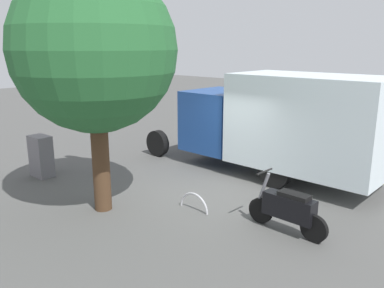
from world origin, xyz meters
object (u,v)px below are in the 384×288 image
(box_truck_near, at_px, (279,121))
(street_tree, at_px, (94,51))
(utility_cabinet, at_px, (41,156))
(motorcycle, at_px, (288,209))
(bike_rack_hoop, at_px, (194,210))
(stop_sign, at_px, (93,102))

(box_truck_near, height_order, street_tree, street_tree)
(street_tree, bearing_deg, utility_cabinet, -4.00)
(box_truck_near, xyz_separation_m, motorcycle, (-2.08, 3.12, -1.12))
(utility_cabinet, height_order, bike_rack_hoop, utility_cabinet)
(street_tree, xyz_separation_m, bike_rack_hoop, (-1.62, -1.39, -3.65))
(stop_sign, relative_size, street_tree, 0.60)
(motorcycle, relative_size, street_tree, 0.33)
(street_tree, height_order, utility_cabinet, street_tree)
(box_truck_near, relative_size, street_tree, 1.40)
(box_truck_near, relative_size, stop_sign, 2.34)
(utility_cabinet, bearing_deg, motorcycle, -167.41)
(stop_sign, distance_m, street_tree, 3.07)
(stop_sign, bearing_deg, bike_rack_hoop, 179.81)
(utility_cabinet, bearing_deg, box_truck_near, -137.09)
(street_tree, relative_size, utility_cabinet, 4.48)
(motorcycle, bearing_deg, utility_cabinet, 14.67)
(bike_rack_hoop, bearing_deg, stop_sign, -0.19)
(box_truck_near, bearing_deg, motorcycle, 124.35)
(box_truck_near, distance_m, street_tree, 5.61)
(box_truck_near, xyz_separation_m, utility_cabinet, (5.07, 4.71, -1.03))
(stop_sign, bearing_deg, utility_cabinet, 48.39)
(box_truck_near, xyz_separation_m, stop_sign, (4.03, 3.54, 0.53))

